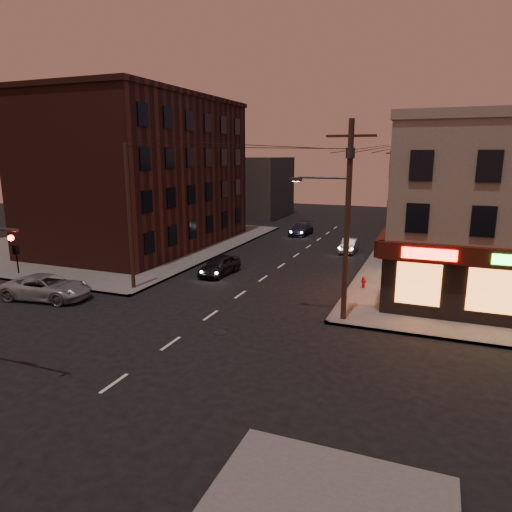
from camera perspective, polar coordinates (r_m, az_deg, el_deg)
The scene contains 14 objects.
ground at distance 21.67m, azimuth -10.62°, elevation -10.71°, with size 120.00×120.00×0.00m, color black.
sidewalk_nw at distance 46.68m, azimuth -17.02°, elevation 1.71°, with size 24.00×28.00×0.15m, color #514F4C.
brick_apartment at distance 43.83m, azimuth -13.94°, elevation 9.88°, with size 12.00×20.00×13.00m, color #401C14.
bg_building_ne_a at distance 55.03m, azimuth 24.97°, elevation 6.28°, with size 10.00×12.00×7.00m, color #3F3D3A.
bg_building_nw at distance 63.53m, azimuth -0.49°, elevation 8.62°, with size 9.00×10.00×8.00m, color #3F3D3A.
bg_building_ne_b at distance 68.94m, azimuth 22.69°, elevation 7.13°, with size 8.00×8.00×6.00m, color #3F3D3A.
utility_pole_main at distance 23.06m, azimuth 11.12°, elevation 5.56°, with size 4.20×0.44×10.00m.
utility_pole_far at distance 49.03m, azimuth 16.97°, elevation 7.62°, with size 0.26×0.26×9.00m, color #382619.
utility_pole_west at distance 29.41m, azimuth -15.53°, elevation 4.66°, with size 0.24×0.24×9.00m, color #382619.
suv_cross at distance 29.99m, azimuth -24.64°, elevation -3.57°, with size 2.41×5.23×1.45m, color gray.
sedan_near at distance 32.82m, azimuth -4.57°, elevation -1.16°, with size 1.63×4.05×1.38m, color black.
sedan_mid at distance 41.11m, azimuth 11.56°, elevation 1.30°, with size 1.24×3.56×1.17m, color gray.
sedan_far at distance 48.96m, azimuth 5.68°, elevation 3.36°, with size 1.77×4.35×1.26m, color #1A1D35.
fire_hydrant at distance 29.90m, azimuth 13.30°, elevation -3.14°, with size 0.33×0.33×0.73m.
Camera 1 is at (10.85, -16.71, 8.53)m, focal length 32.00 mm.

